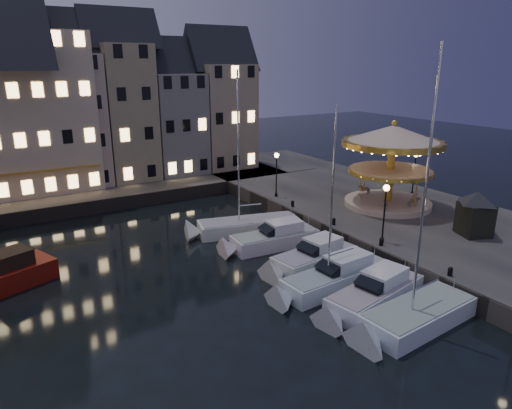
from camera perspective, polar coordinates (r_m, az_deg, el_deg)
ground at (r=28.99m, az=6.66°, el=-10.40°), size 160.00×160.00×0.00m
quay_east at (r=41.80m, az=16.89°, el=-1.28°), size 16.00×56.00×1.30m
quay_north at (r=50.37m, az=-21.06°, el=1.41°), size 44.00×12.00×1.30m
quaywall_e at (r=36.46m, az=8.39°, el=-3.41°), size 0.15×44.00×1.30m
quaywall_n at (r=45.09m, az=-17.11°, el=0.03°), size 48.00×0.15×1.30m
streetlamp_b at (r=32.77m, az=15.83°, el=-0.06°), size 0.44×0.44×4.17m
streetlamp_c at (r=42.71m, az=2.57°, el=4.54°), size 0.44×0.44×4.17m
streetlamp_d at (r=45.52m, az=19.22°, el=4.38°), size 0.44×0.44×4.17m
bollard_a at (r=29.68m, az=23.12°, el=-7.65°), size 0.30×0.30×0.57m
bollard_b at (r=32.81m, az=15.40°, el=-4.48°), size 0.30×0.30×0.57m
bollard_c at (r=36.15m, az=9.69°, el=-2.05°), size 0.30×0.30×0.57m
bollard_d at (r=40.23m, az=4.59°, el=0.14°), size 0.30×0.30×0.57m
townhouse_nb at (r=50.36m, az=-29.27°, el=9.25°), size 6.16×8.00×13.80m
townhouse_nc at (r=50.91m, az=-22.49°, el=10.76°), size 6.82×8.00×14.80m
townhouse_nd at (r=52.10m, az=-16.21°, el=12.04°), size 5.50×8.00×15.80m
townhouse_ne at (r=53.94m, az=-10.41°, el=10.98°), size 6.16×8.00×12.80m
townhouse_nf at (r=56.34m, az=-4.58°, el=11.97°), size 6.82×8.00×13.80m
motorboat_a at (r=26.04m, az=18.91°, el=-13.37°), size 7.96×3.14×13.26m
motorboat_b at (r=27.41m, az=14.20°, el=-11.06°), size 7.92×3.56×2.15m
motorboat_c at (r=28.93m, az=9.49°, el=-9.09°), size 8.67×2.77×11.49m
motorboat_d at (r=31.44m, az=6.78°, el=-6.82°), size 7.29×3.15×2.15m
motorboat_e at (r=34.58m, az=1.79°, el=-4.41°), size 7.79×2.74×2.15m
motorboat_f at (r=37.52m, az=-1.76°, el=-2.82°), size 9.32×4.52×12.39m
carousel at (r=41.03m, az=16.65°, el=6.51°), size 8.61×8.61×7.53m
ticket_kiosk at (r=36.65m, az=25.87°, el=-0.16°), size 3.19×3.19×3.74m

